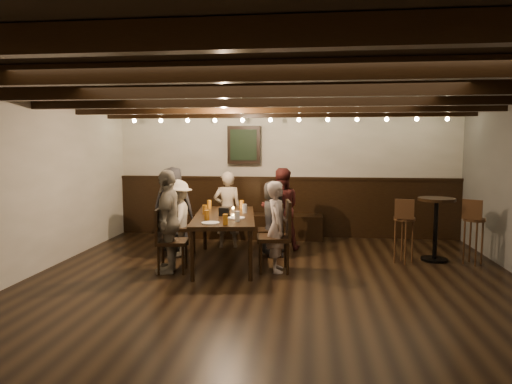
# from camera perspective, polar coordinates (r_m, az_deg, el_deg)

# --- Properties ---
(room) EXTENTS (7.00, 7.00, 7.00)m
(room) POSITION_cam_1_polar(r_m,az_deg,el_deg) (7.51, 1.09, 0.71)
(room) COLOR black
(room) RESTS_ON ground
(dining_table) EXTENTS (1.12, 2.02, 0.72)m
(dining_table) POSITION_cam_1_polar(r_m,az_deg,el_deg) (6.76, -3.96, -3.41)
(dining_table) COLOR black
(dining_table) RESTS_ON floor
(chair_left_near) EXTENTS (0.49, 0.49, 0.95)m
(chair_left_near) POSITION_cam_1_polar(r_m,az_deg,el_deg) (7.33, -9.42, -5.69)
(chair_left_near) COLOR black
(chair_left_near) RESTS_ON floor
(chair_left_far) EXTENTS (0.46, 0.46, 0.89)m
(chair_left_far) POSITION_cam_1_polar(r_m,az_deg,el_deg) (6.47, -10.55, -7.44)
(chair_left_far) COLOR black
(chair_left_far) RESTS_ON floor
(chair_right_near) EXTENTS (0.44, 0.44, 0.85)m
(chair_right_near) POSITION_cam_1_polar(r_m,az_deg,el_deg) (7.28, 1.92, -5.94)
(chair_right_near) COLOR black
(chair_right_near) RESTS_ON floor
(chair_right_far) EXTENTS (0.51, 0.51, 0.99)m
(chair_right_far) POSITION_cam_1_polar(r_m,az_deg,el_deg) (6.39, 2.39, -7.23)
(chair_right_far) COLOR black
(chair_right_far) RESTS_ON floor
(person_bench_left) EXTENTS (0.74, 0.53, 1.39)m
(person_bench_left) POSITION_cam_1_polar(r_m,az_deg,el_deg) (7.73, -10.32, -2.03)
(person_bench_left) COLOR #28272A
(person_bench_left) RESTS_ON floor
(person_bench_centre) EXTENTS (0.51, 0.37, 1.30)m
(person_bench_centre) POSITION_cam_1_polar(r_m,az_deg,el_deg) (7.79, -3.59, -2.22)
(person_bench_centre) COLOR gray
(person_bench_centre) RESTS_ON floor
(person_bench_right) EXTENTS (0.73, 0.61, 1.37)m
(person_bench_right) POSITION_cam_1_polar(r_m,az_deg,el_deg) (7.66, 3.11, -2.11)
(person_bench_right) COLOR #521E1C
(person_bench_right) RESTS_ON floor
(person_left_near) EXTENTS (0.55, 0.84, 1.21)m
(person_left_near) POSITION_cam_1_polar(r_m,az_deg,el_deg) (7.28, -9.70, -3.24)
(person_left_near) COLOR #B8AF9C
(person_left_near) RESTS_ON floor
(person_left_far) EXTENTS (0.46, 0.87, 1.42)m
(person_left_far) POSITION_cam_1_polar(r_m,az_deg,el_deg) (6.39, -10.91, -3.60)
(person_left_far) COLOR gray
(person_left_far) RESTS_ON floor
(person_right_near) EXTENTS (0.46, 0.63, 1.20)m
(person_right_near) POSITION_cam_1_polar(r_m,az_deg,el_deg) (7.22, 2.19, -3.30)
(person_right_near) COLOR black
(person_right_near) RESTS_ON floor
(person_right_far) EXTENTS (0.36, 0.50, 1.26)m
(person_right_far) POSITION_cam_1_polar(r_m,az_deg,el_deg) (6.33, 2.67, -4.35)
(person_right_far) COLOR #A7958D
(person_right_far) RESTS_ON floor
(pint_a) EXTENTS (0.07, 0.07, 0.14)m
(pint_a) POSITION_cam_1_polar(r_m,az_deg,el_deg) (7.45, -5.86, -1.54)
(pint_a) COLOR #BF7219
(pint_a) RESTS_ON dining_table
(pint_b) EXTENTS (0.07, 0.07, 0.14)m
(pint_b) POSITION_cam_1_polar(r_m,az_deg,el_deg) (7.37, -1.78, -1.59)
(pint_b) COLOR #BF7219
(pint_b) RESTS_ON dining_table
(pint_c) EXTENTS (0.07, 0.07, 0.14)m
(pint_c) POSITION_cam_1_polar(r_m,az_deg,el_deg) (6.86, -6.43, -2.20)
(pint_c) COLOR #BF7219
(pint_c) RESTS_ON dining_table
(pint_d) EXTENTS (0.07, 0.07, 0.14)m
(pint_d) POSITION_cam_1_polar(r_m,az_deg,el_deg) (6.93, -1.41, -2.08)
(pint_d) COLOR silver
(pint_d) RESTS_ON dining_table
(pint_e) EXTENTS (0.07, 0.07, 0.14)m
(pint_e) POSITION_cam_1_polar(r_m,az_deg,el_deg) (6.31, -6.16, -2.91)
(pint_e) COLOR #BF7219
(pint_e) RESTS_ON dining_table
(pint_f) EXTENTS (0.07, 0.07, 0.14)m
(pint_f) POSITION_cam_1_polar(r_m,az_deg,el_deg) (6.19, -2.36, -3.06)
(pint_f) COLOR silver
(pint_f) RESTS_ON dining_table
(pint_g) EXTENTS (0.07, 0.07, 0.14)m
(pint_g) POSITION_cam_1_polar(r_m,az_deg,el_deg) (5.94, -3.86, -3.44)
(pint_g) COLOR #BF7219
(pint_g) RESTS_ON dining_table
(plate_near) EXTENTS (0.24, 0.24, 0.01)m
(plate_near) POSITION_cam_1_polar(r_m,az_deg,el_deg) (6.07, -5.70, -3.86)
(plate_near) COLOR white
(plate_near) RESTS_ON dining_table
(plate_far) EXTENTS (0.24, 0.24, 0.01)m
(plate_far) POSITION_cam_1_polar(r_m,az_deg,el_deg) (6.44, -2.49, -3.26)
(plate_far) COLOR white
(plate_far) RESTS_ON dining_table
(condiment_caddy) EXTENTS (0.15, 0.10, 0.12)m
(condiment_caddy) POSITION_cam_1_polar(r_m,az_deg,el_deg) (6.69, -3.99, -2.47)
(condiment_caddy) COLOR black
(condiment_caddy) RESTS_ON dining_table
(candle) EXTENTS (0.05, 0.05, 0.05)m
(candle) POSITION_cam_1_polar(r_m,az_deg,el_deg) (7.04, -2.87, -2.33)
(candle) COLOR beige
(candle) RESTS_ON dining_table
(high_top_table) EXTENTS (0.54, 0.54, 0.96)m
(high_top_table) POSITION_cam_1_polar(r_m,az_deg,el_deg) (7.40, 21.56, -3.23)
(high_top_table) COLOR black
(high_top_table) RESTS_ON floor
(bar_stool_left) EXTENTS (0.32, 0.34, 0.97)m
(bar_stool_left) POSITION_cam_1_polar(r_m,az_deg,el_deg) (7.14, 17.99, -5.62)
(bar_stool_left) COLOR #382012
(bar_stool_left) RESTS_ON floor
(bar_stool_right) EXTENTS (0.35, 0.36, 0.97)m
(bar_stool_right) POSITION_cam_1_polar(r_m,az_deg,el_deg) (7.45, 25.50, -5.44)
(bar_stool_right) COLOR #382012
(bar_stool_right) RESTS_ON floor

